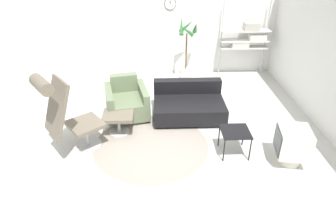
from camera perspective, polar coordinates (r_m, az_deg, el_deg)
The scene contains 11 objects.
ground_plane at distance 5.18m, azimuth -1.88°, elevation -6.94°, with size 12.00×12.00×0.00m, color silver.
wall_back at distance 7.55m, azimuth -2.30°, elevation 16.28°, with size 12.00×0.09×2.80m.
round_rug at distance 5.10m, azimuth -3.23°, elevation -7.63°, with size 1.94×1.94×0.01m.
lounge_chair at distance 4.77m, azimuth -19.26°, elevation -0.84°, with size 1.01×0.94×1.37m.
ottoman at distance 5.33m, azimuth -9.46°, elevation -2.51°, with size 0.54×0.46×0.38m.
armchair_red at distance 5.87m, azimuth -7.87°, elevation 0.53°, with size 0.93×1.00×0.74m.
couch_low at distance 5.83m, azimuth 3.93°, elevation 0.00°, with size 1.34×0.94×0.62m.
side_table at distance 4.83m, azimuth 12.68°, elevation -5.26°, with size 0.45×0.45×0.42m.
crt_television at distance 4.91m, azimuth 22.59°, elevation -6.96°, with size 0.53×0.55×0.60m.
potted_plant at distance 7.28m, azimuth 3.55°, elevation 9.49°, with size 0.44×0.45×1.52m.
shelf_unit at distance 7.70m, azimuth 14.89°, elevation 12.36°, with size 1.17×0.28×1.87m.
Camera 1 is at (0.01, -4.22, 3.02)m, focal length 32.00 mm.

